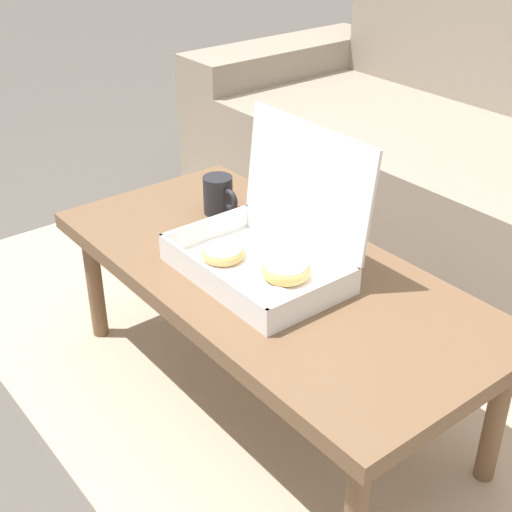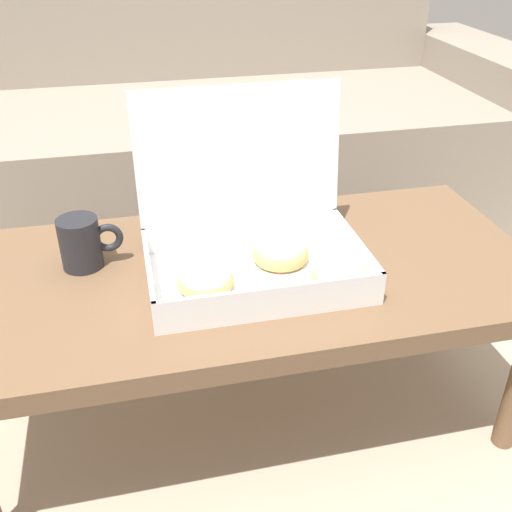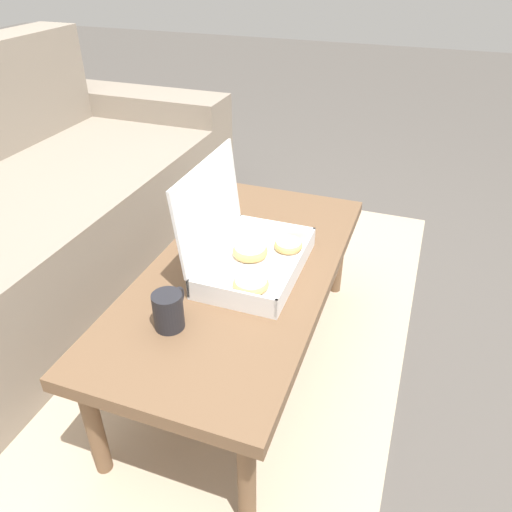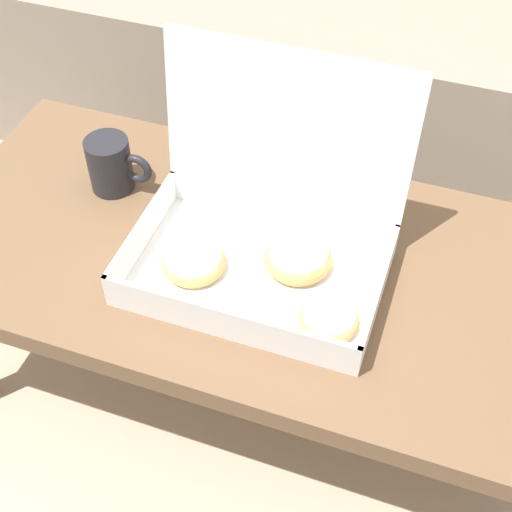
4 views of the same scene
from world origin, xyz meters
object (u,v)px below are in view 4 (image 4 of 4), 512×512
pastry_box (269,238)px  coffee_table (260,272)px  coffee_mug (112,165)px  couch (383,16)px

pastry_box → coffee_table: bearing=146.3°
pastry_box → coffee_mug: bearing=164.6°
couch → pastry_box: 1.01m
coffee_mug → couch: bearing=71.7°
couch → coffee_table: (0.00, -0.98, 0.05)m
coffee_table → coffee_mug: 0.32m
coffee_table → pastry_box: size_ratio=2.86×
couch → coffee_mug: 0.97m
coffee_mug → coffee_table: bearing=-14.2°
coffee_table → couch: bearing=90.0°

